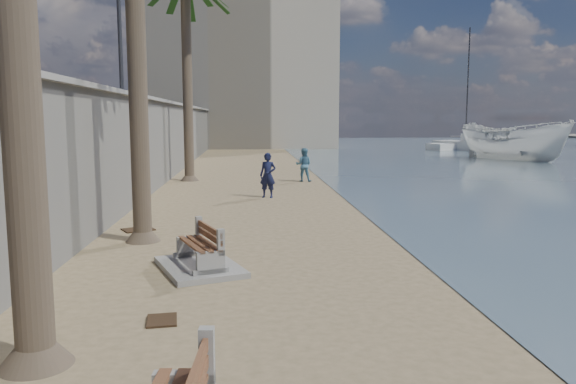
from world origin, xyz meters
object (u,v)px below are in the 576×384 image
person_a (268,172)px  person_b (304,163)px  yacht_near (532,147)px  bench_far (199,251)px  boat_cruiser (514,140)px  sailboat_west (465,146)px  yacht_far (473,147)px

person_a → person_b: 5.35m
person_a → yacht_near: 36.45m
bench_far → boat_cruiser: size_ratio=0.63×
bench_far → person_b: (3.42, 14.59, 0.48)m
yacht_near → sailboat_west: bearing=93.8°
person_a → yacht_near: size_ratio=0.15×
bench_far → person_a: (1.63, 9.55, 0.57)m
bench_far → person_a: bearing=80.3°
person_a → yacht_near: (24.01, 27.42, -0.57)m
bench_far → sailboat_west: bearing=62.3°
boat_cruiser → sailboat_west: 13.40m
person_a → sailboat_west: size_ratio=0.17×
person_b → yacht_far: (17.24, 23.01, -0.48)m
yacht_near → sailboat_west: (-4.90, 2.62, -0.02)m
person_b → boat_cruiser: (15.43, 11.78, 0.56)m
person_a → person_b: bearing=89.2°
bench_far → person_b: size_ratio=1.36×
yacht_far → sailboat_west: (0.08, 1.98, -0.02)m
person_a → bench_far: bearing=-80.9°
sailboat_west → boat_cruiser: bearing=-98.2°
yacht_near → sailboat_west: 5.55m
boat_cruiser → yacht_near: boat_cruiser is taller
yacht_far → sailboat_west: sailboat_west is taller
bench_far → person_b: person_b is taller
bench_far → yacht_far: yacht_far is taller
yacht_far → yacht_near: bearing=-120.8°
bench_far → yacht_far: size_ratio=0.28×
bench_far → person_a: 9.71m
boat_cruiser → yacht_near: (6.79, 10.60, -1.04)m
boat_cruiser → yacht_far: size_ratio=0.45×
person_b → yacht_near: 31.54m
boat_cruiser → yacht_near: 12.63m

